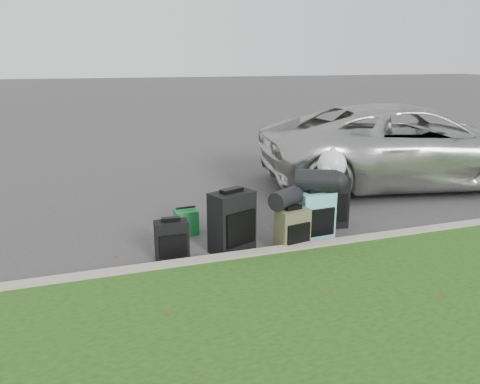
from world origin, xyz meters
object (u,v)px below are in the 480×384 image
object	(u,v)px
suitcase_olive	(292,230)
suitcase_teal	(315,216)
suitcase_small_black	(172,241)
tote_navy	(239,215)
suv	(407,145)
suitcase_large_black_left	(232,222)
suitcase_large_black_right	(331,203)
tote_green	(186,222)

from	to	relation	value
suitcase_olive	suitcase_teal	xyz separation A→B (m)	(0.44, 0.23, 0.06)
suitcase_small_black	tote_navy	bearing A→B (deg)	41.22
suv	tote_navy	distance (m)	4.03
suitcase_large_black_left	suitcase_large_black_right	xyz separation A→B (m)	(1.65, 0.43, -0.03)
suv	tote_green	distance (m)	4.85
suitcase_small_black	suitcase_teal	size ratio (longest dim) A/B	0.74
suitcase_large_black_right	tote_navy	bearing A→B (deg)	169.44
suitcase_large_black_left	tote_green	bearing A→B (deg)	96.94
tote_navy	suitcase_teal	bearing A→B (deg)	-55.36
suitcase_olive	tote_green	size ratio (longest dim) A/B	1.59
suitcase_small_black	suitcase_large_black_right	xyz separation A→B (m)	(2.43, 0.46, 0.11)
suitcase_large_black_right	tote_green	size ratio (longest dim) A/B	2.05
suv	suitcase_teal	world-z (taller)	suv
suitcase_teal	suitcase_large_black_right	bearing A→B (deg)	38.77
suitcase_large_black_left	suitcase_olive	xyz separation A→B (m)	(0.73, -0.23, -0.11)
suitcase_teal	tote_green	distance (m)	1.79
suitcase_small_black	tote_navy	size ratio (longest dim) A/B	1.79
suitcase_small_black	tote_green	distance (m)	0.89
suitcase_teal	suitcase_large_black_right	xyz separation A→B (m)	(0.48, 0.43, 0.02)
suitcase_large_black_left	suitcase_large_black_right	bearing A→B (deg)	-7.15
suitcase_small_black	suitcase_large_black_right	distance (m)	2.47
suitcase_small_black	suitcase_large_black_left	world-z (taller)	suitcase_large_black_left
suitcase_olive	tote_navy	bearing A→B (deg)	95.53
suitcase_large_black_left	tote_green	world-z (taller)	suitcase_large_black_left
suv	suitcase_olive	bearing A→B (deg)	134.57
suitcase_olive	suitcase_large_black_left	bearing A→B (deg)	151.81
tote_green	suitcase_large_black_left	bearing A→B (deg)	-64.58
suitcase_olive	tote_green	world-z (taller)	suitcase_olive
suitcase_olive	suitcase_large_black_right	distance (m)	1.13
suv	suitcase_teal	xyz separation A→B (m)	(-3.04, -2.08, -0.44)
suv	tote_green	xyz separation A→B (m)	(-4.63, -1.29, -0.61)
suitcase_small_black	suitcase_olive	xyz separation A→B (m)	(1.51, -0.20, 0.03)
suitcase_large_black_right	tote_green	world-z (taller)	suitcase_large_black_right
suitcase_large_black_right	suitcase_small_black	bearing A→B (deg)	-158.29
suv	tote_green	world-z (taller)	suv
suitcase_large_black_right	tote_navy	xyz separation A→B (m)	(-1.25, 0.49, -0.22)
suitcase_large_black_left	suitcase_teal	world-z (taller)	suitcase_large_black_left
suitcase_small_black	tote_navy	distance (m)	1.52
tote_navy	tote_green	bearing A→B (deg)	-175.86
suitcase_large_black_right	tote_green	distance (m)	2.11
suitcase_small_black	suitcase_olive	size ratio (longest dim) A/B	0.90
suitcase_olive	suitcase_teal	bearing A→B (deg)	16.76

